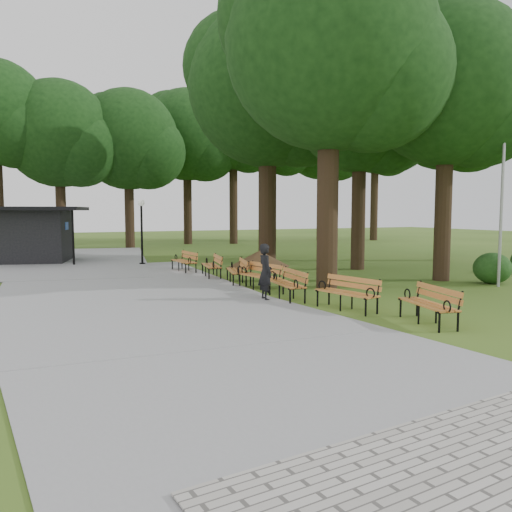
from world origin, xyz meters
name	(u,v)px	position (x,y,z in m)	size (l,w,h in m)	color
ground	(270,296)	(0.00, 0.00, 0.00)	(100.00, 100.00, 0.00)	#385819
path	(118,289)	(-4.00, 3.00, 0.03)	(12.00, 38.00, 0.06)	gray
person	(265,272)	(-0.48, -0.68, 0.81)	(0.59, 0.39, 1.63)	black
kiosk	(31,235)	(-6.33, 13.83, 1.38)	(4.40, 3.83, 2.75)	black
lamp_post	(141,218)	(-1.61, 10.44, 2.23)	(0.32, 0.32, 3.10)	black
dirt_mound	(259,258)	(3.15, 7.51, 0.37)	(2.42, 2.42, 0.73)	#47301C
metal_pole	(502,191)	(7.80, -1.61, 3.20)	(0.10, 0.10, 6.40)	#9EA0A3
bench_0	(428,305)	(1.54, -4.95, 0.44)	(1.90, 0.64, 0.88)	#C3702D
bench_1	(346,293)	(0.79, -2.85, 0.44)	(1.90, 0.64, 0.88)	#C3702D
bench_2	(287,284)	(0.16, -0.75, 0.44)	(1.90, 0.64, 0.88)	#C3702D
bench_3	(259,276)	(0.21, 1.24, 0.44)	(1.90, 0.64, 0.88)	#C3702D
bench_4	(236,271)	(0.08, 2.86, 0.44)	(1.90, 0.64, 0.88)	#C3702D
bench_5	(211,266)	(-0.15, 4.84, 0.44)	(1.90, 0.64, 0.88)	#C3702D
bench_6	(184,261)	(-0.63, 6.90, 0.44)	(1.90, 0.64, 0.88)	#C3702D
lawn_tree_0	(330,46)	(2.45, 0.68, 7.83)	(6.78, 6.78, 11.27)	black
lawn_tree_1	(360,105)	(6.59, 4.67, 7.05)	(5.78, 5.78, 9.99)	black
lawn_tree_2	(268,87)	(4.16, 8.65, 8.41)	(7.63, 7.63, 12.28)	black
lawn_tree_3	(447,85)	(7.25, 0.43, 7.05)	(5.83, 5.83, 10.00)	black
lawn_tree_4	(265,101)	(5.70, 12.18, 8.58)	(6.89, 6.89, 12.09)	black
lawn_tree_5	(446,112)	(12.96, 6.16, 7.54)	(5.90, 5.90, 10.53)	black
tree_backdrop	(214,138)	(6.61, 23.01, 8.00)	(36.18, 9.86, 15.99)	black
shrub_0	(492,284)	(8.23, -0.98, 0.00)	(1.29, 1.29, 1.10)	#193D14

